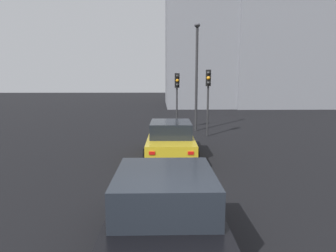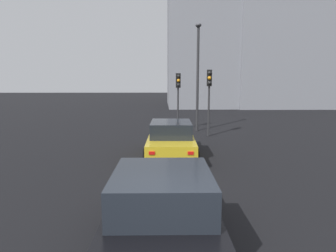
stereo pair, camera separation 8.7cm
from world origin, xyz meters
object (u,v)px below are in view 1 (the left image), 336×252
Objects in this scene: street_lamp_kerbside at (197,68)px; car_yellow_lead at (171,139)px; car_black_second at (165,213)px; traffic_light_near_left at (177,89)px; traffic_light_near_right at (208,89)px.

car_yellow_lead is at bearing 163.85° from street_lamp_kerbside.
street_lamp_kerbside is (13.05, -2.17, 3.16)m from car_black_second.
car_black_second is 13.58m from traffic_light_near_left.
street_lamp_kerbside reaches higher than car_yellow_lead.
traffic_light_near_right is (-2.27, -1.60, 0.09)m from traffic_light_near_left.
car_yellow_lead is 6.94m from traffic_light_near_left.
car_yellow_lead is 7.28m from street_lamp_kerbside.
traffic_light_near_left is at bearing 73.07° from street_lamp_kerbside.
traffic_light_near_right is (4.38, -2.24, 1.97)m from car_yellow_lead.
traffic_light_near_left is (6.65, -0.64, 1.88)m from car_yellow_lead.
traffic_light_near_left is (13.41, -0.99, 1.85)m from car_black_second.
traffic_light_near_left is at bearing -3.92° from car_black_second.
street_lamp_kerbside reaches higher than traffic_light_near_right.
street_lamp_kerbside reaches higher than traffic_light_near_left.
street_lamp_kerbside is (1.91, 0.42, 1.22)m from traffic_light_near_right.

